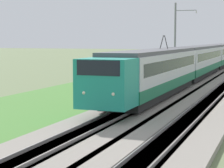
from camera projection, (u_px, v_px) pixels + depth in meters
name	position (u px, v px, depth m)	size (l,w,h in m)	color
ballast_main	(201.00, 76.00, 52.98)	(240.00, 4.40, 0.30)	gray
track_main	(201.00, 76.00, 52.97)	(240.00, 1.57, 0.45)	#4C4238
grass_verge	(149.00, 76.00, 55.25)	(240.00, 10.26, 0.12)	#4C8438
passenger_train	(211.00, 56.00, 60.32)	(81.57, 2.95, 4.95)	teal
catenary_mast_mid	(176.00, 40.00, 50.64)	(0.22, 2.56, 8.83)	slate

